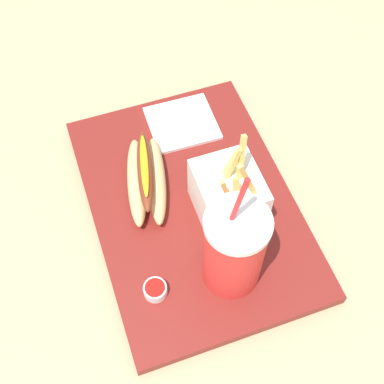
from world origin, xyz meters
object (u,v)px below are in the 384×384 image
object	(u,v)px
napkin_stack	(182,123)
ketchup_cup_1	(155,290)
fries_basket	(228,194)
hot_dog_1	(146,178)
soda_cup	(234,249)

from	to	relation	value
napkin_stack	ketchup_cup_1	bearing A→B (deg)	154.21
fries_basket	napkin_stack	bearing A→B (deg)	3.14
ketchup_cup_1	hot_dog_1	bearing A→B (deg)	-12.96
soda_cup	hot_dog_1	bearing A→B (deg)	21.46
ketchup_cup_1	napkin_stack	bearing A→B (deg)	-25.79
hot_dog_1	ketchup_cup_1	distance (m)	0.18
hot_dog_1	napkin_stack	distance (m)	0.14
fries_basket	ketchup_cup_1	xyz separation A→B (m)	(-0.10, 0.15, -0.04)
fries_basket	napkin_stack	distance (m)	0.19
hot_dog_1	napkin_stack	xyz separation A→B (m)	(0.11, -0.10, -0.02)
hot_dog_1	soda_cup	bearing A→B (deg)	-158.54
fries_basket	hot_dog_1	world-z (taller)	fries_basket
hot_dog_1	napkin_stack	world-z (taller)	hot_dog_1
soda_cup	ketchup_cup_1	distance (m)	0.13
soda_cup	hot_dog_1	distance (m)	0.21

